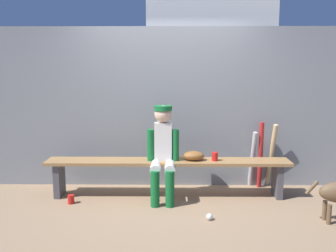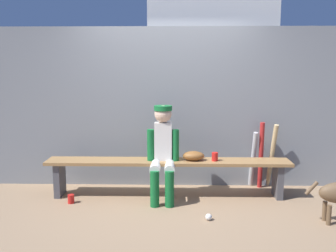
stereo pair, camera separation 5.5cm
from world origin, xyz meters
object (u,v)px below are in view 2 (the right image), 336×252
at_px(bat_aluminum_red, 261,155).
at_px(cup_on_bench, 215,157).
at_px(baseball, 209,217).
at_px(scoreboard, 217,16).
at_px(baseball_glove, 194,156).
at_px(player_seated, 163,149).
at_px(bat_aluminum_silver, 253,159).
at_px(cup_on_ground, 71,199).
at_px(bat_wood_natural, 272,156).
at_px(dugout_bench, 168,167).

bearing_deg(bat_aluminum_red, cup_on_bench, -150.11).
relative_size(baseball, scoreboard, 0.02).
distance_m(baseball_glove, scoreboard, 2.55).
distance_m(baseball, scoreboard, 3.43).
relative_size(player_seated, baseball, 16.22).
xyz_separation_m(bat_aluminum_silver, cup_on_ground, (-2.39, -0.70, -0.35)).
relative_size(bat_aluminum_red, bat_wood_natural, 1.01).
bearing_deg(baseball_glove, bat_aluminum_red, 21.20).
xyz_separation_m(bat_aluminum_red, cup_on_ground, (-2.49, -0.66, -0.41)).
xyz_separation_m(player_seated, baseball, (0.53, -0.67, -0.62)).
bearing_deg(cup_on_ground, bat_aluminum_red, 14.85).
distance_m(player_seated, scoreboard, 2.64).
relative_size(bat_wood_natural, scoreboard, 0.26).
height_order(bat_aluminum_silver, cup_on_bench, bat_aluminum_silver).
distance_m(baseball, cup_on_bench, 0.92).
xyz_separation_m(cup_on_ground, cup_on_bench, (1.81, 0.27, 0.49)).
bearing_deg(baseball_glove, player_seated, -163.84).
xyz_separation_m(dugout_bench, cup_on_ground, (-1.21, -0.29, -0.34)).
bearing_deg(player_seated, bat_wood_natural, 19.07).
height_order(dugout_bench, bat_wood_natural, bat_wood_natural).
relative_size(baseball_glove, scoreboard, 0.08).
height_order(baseball, scoreboard, scoreboard).
bearing_deg(cup_on_ground, bat_aluminum_silver, 16.24).
xyz_separation_m(dugout_bench, cup_on_bench, (0.60, -0.02, 0.15)).
distance_m(dugout_bench, bat_aluminum_red, 1.34).
relative_size(dugout_bench, scoreboard, 0.89).
bearing_deg(player_seated, bat_aluminum_red, 19.76).
xyz_separation_m(baseball, scoreboard, (0.29, 2.36, 2.47)).
relative_size(baseball_glove, baseball, 3.78).
distance_m(dugout_bench, bat_aluminum_silver, 1.25).
distance_m(dugout_bench, scoreboard, 2.75).
distance_m(bat_aluminum_silver, cup_on_bench, 0.73).
bearing_deg(bat_wood_natural, scoreboard, 120.34).
bearing_deg(bat_aluminum_silver, baseball, -120.94).
bearing_deg(cup_on_bench, bat_aluminum_silver, 36.39).
relative_size(dugout_bench, baseball, 42.73).
distance_m(player_seated, bat_aluminum_silver, 1.37).
bearing_deg(bat_wood_natural, baseball, -129.29).
height_order(bat_aluminum_red, scoreboard, scoreboard).
bearing_deg(cup_on_ground, bat_wood_natural, 14.75).
height_order(dugout_bench, scoreboard, scoreboard).
xyz_separation_m(player_seated, scoreboard, (0.82, 1.69, 1.85)).
relative_size(player_seated, bat_aluminum_red, 1.28).
relative_size(baseball, cup_on_bench, 0.67).
bearing_deg(baseball_glove, baseball, -79.96).
bearing_deg(cup_on_bench, cup_on_ground, -171.54).
relative_size(baseball_glove, cup_on_ground, 2.55).
bearing_deg(bat_aluminum_red, scoreboard, 113.50).
relative_size(bat_aluminum_red, baseball, 12.66).
distance_m(bat_aluminum_red, baseball, 1.48).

